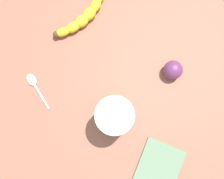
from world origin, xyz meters
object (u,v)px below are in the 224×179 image
(smoothie_glass, at_px, (114,117))
(teaspoon, at_px, (33,82))
(plum_fruit, at_px, (173,70))
(banana, at_px, (84,16))

(smoothie_glass, height_order, teaspoon, smoothie_glass)
(smoothie_glass, distance_m, plum_fruit, 0.20)
(banana, xyz_separation_m, plum_fruit, (-0.09, -0.27, 0.01))
(banana, bearing_deg, plum_fruit, -79.21)
(teaspoon, bearing_deg, smoothie_glass, -146.51)
(smoothie_glass, bearing_deg, teaspoon, 80.02)
(plum_fruit, bearing_deg, smoothie_glass, 142.64)
(smoothie_glass, bearing_deg, banana, 30.40)
(smoothie_glass, relative_size, plum_fruit, 2.47)
(smoothie_glass, xyz_separation_m, teaspoon, (0.04, 0.24, -0.06))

